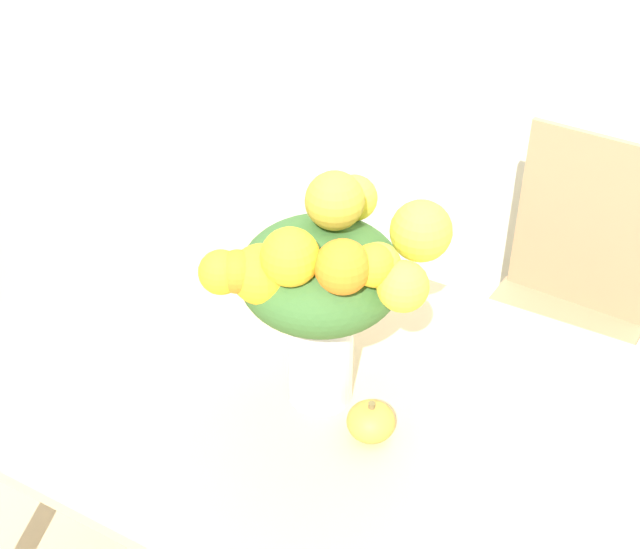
# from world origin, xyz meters

# --- Properties ---
(dining_table) EXTENTS (1.55, 0.94, 0.76)m
(dining_table) POSITION_xyz_m (0.00, 0.00, 0.67)
(dining_table) COLOR #D1B284
(dining_table) RESTS_ON ground_plane
(flower_vase) EXTENTS (0.38, 0.34, 0.51)m
(flower_vase) POSITION_xyz_m (0.03, -0.01, 1.06)
(flower_vase) COLOR silver
(flower_vase) RESTS_ON dining_table
(pumpkin) EXTENTS (0.09, 0.09, 0.09)m
(pumpkin) POSITION_xyz_m (0.16, -0.05, 0.80)
(pumpkin) COLOR gold
(pumpkin) RESTS_ON dining_table
(dining_chair_near_window) EXTENTS (0.44, 0.44, 0.98)m
(dining_chair_near_window) POSITION_xyz_m (0.30, 0.86, 0.50)
(dining_chair_near_window) COLOR #9E7A56
(dining_chair_near_window) RESTS_ON ground_plane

